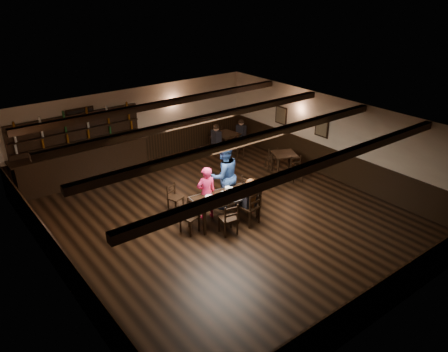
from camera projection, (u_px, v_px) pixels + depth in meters
ground at (223, 218)px, 12.17m from camera, size 10.00×10.00×0.00m
room_shell at (223, 159)px, 11.47m from camera, size 9.02×10.02×2.71m
dining_table at (225, 198)px, 11.78m from camera, size 1.88×1.10×0.75m
chair_near_left at (230, 217)px, 11.16m from camera, size 0.48×0.46×0.89m
chair_near_right at (252, 205)px, 11.60m from camera, size 0.54×0.52×1.01m
chair_end_left at (191, 213)px, 11.35m from camera, size 0.49×0.50×0.88m
chair_end_right at (250, 189)px, 12.47m from camera, size 0.49×0.51×0.99m
chair_far_pushed at (173, 195)px, 12.41m from camera, size 0.46×0.45×0.79m
woman_pink at (206, 193)px, 11.87m from camera, size 0.61×0.46×1.52m
man_blue at (224, 176)px, 12.35m from camera, size 1.02×0.83×1.97m
seated_person at (250, 195)px, 11.53m from camera, size 0.37×0.56×0.91m
cake at (209, 198)px, 11.54m from camera, size 0.30×0.30×0.09m
plate_stack_a at (224, 195)px, 11.61m from camera, size 0.17×0.17×0.16m
plate_stack_b at (228, 190)px, 11.84m from camera, size 0.16×0.16×0.19m
tea_light at (225, 193)px, 11.83m from camera, size 0.06×0.06×0.06m
salt_shaker at (236, 193)px, 11.80m from camera, size 0.04×0.04×0.09m
pepper_shaker at (239, 193)px, 11.81m from camera, size 0.04×0.04×0.09m
drink_glass at (232, 189)px, 11.96m from camera, size 0.08×0.08×0.12m
menu_red at (243, 193)px, 11.89m from camera, size 0.30×0.22×0.00m
menu_blue at (240, 189)px, 12.07m from camera, size 0.30×0.25×0.00m
bar_counter at (83, 160)px, 14.08m from camera, size 4.42×0.70×2.20m
back_table_a at (284, 156)px, 14.56m from camera, size 0.99×0.99×0.75m
back_table_b at (226, 136)px, 16.36m from camera, size 0.90×0.90×0.75m
bg_patron_left at (216, 135)px, 15.88m from camera, size 0.26×0.39×0.78m
bg_patron_right at (241, 129)px, 16.60m from camera, size 0.30×0.39×0.72m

